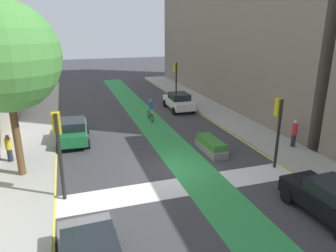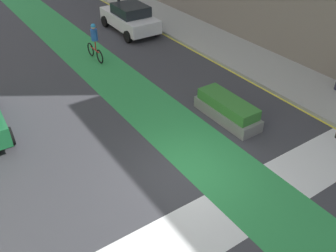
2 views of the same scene
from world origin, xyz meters
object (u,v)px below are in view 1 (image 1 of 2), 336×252
at_px(median_planter, 211,146).
at_px(traffic_signal_far_right, 176,75).
at_px(car_green_left_far, 73,131).
at_px(pedestrian_sidewalk_right_a, 294,133).
at_px(car_black_right_near, 332,200).
at_px(traffic_signal_near_left, 58,140).
at_px(traffic_signal_near_right, 278,120).
at_px(car_white_right_far, 179,101).
at_px(street_tree_near, 4,57).
at_px(pedestrian_sidewalk_left_a, 9,148).
at_px(cyclist_in_lane, 151,109).

bearing_deg(median_planter, traffic_signal_far_right, 80.26).
height_order(car_green_left_far, pedestrian_sidewalk_right_a, pedestrian_sidewalk_right_a).
distance_m(car_black_right_near, pedestrian_sidewalk_right_a, 7.63).
bearing_deg(traffic_signal_far_right, car_green_left_far, -140.37).
distance_m(traffic_signal_near_left, median_planter, 9.44).
height_order(car_black_right_near, pedestrian_sidewalk_right_a, pedestrian_sidewalk_right_a).
xyz_separation_m(traffic_signal_far_right, median_planter, (-2.20, -12.83, -2.41)).
xyz_separation_m(traffic_signal_near_right, car_white_right_far, (-0.88, 13.07, -1.91)).
xyz_separation_m(traffic_signal_near_right, pedestrian_sidewalk_right_a, (2.78, 1.87, -1.67)).
bearing_deg(car_black_right_near, car_green_left_far, 128.13).
bearing_deg(median_planter, street_tree_near, -179.87).
relative_size(street_tree_near, median_planter, 3.04).
bearing_deg(street_tree_near, traffic_signal_near_left, -54.20).
bearing_deg(pedestrian_sidewalk_right_a, pedestrian_sidewalk_left_a, 169.64).
xyz_separation_m(traffic_signal_near_left, pedestrian_sidewalk_right_a, (13.85, 1.74, -1.78)).
bearing_deg(cyclist_in_lane, traffic_signal_near_left, -123.31).
bearing_deg(cyclist_in_lane, traffic_signal_far_right, 52.61).
height_order(traffic_signal_far_right, car_black_right_near, traffic_signal_far_right).
bearing_deg(traffic_signal_far_right, street_tree_near, -135.11).
xyz_separation_m(traffic_signal_near_left, street_tree_near, (-2.04, 2.83, 3.27)).
distance_m(cyclist_in_lane, median_planter, 7.81).
distance_m(traffic_signal_near_right, pedestrian_sidewalk_left_a, 14.87).
xyz_separation_m(car_black_right_near, cyclist_in_lane, (-3.43, 15.42, 0.17)).
height_order(car_black_right_near, median_planter, car_black_right_near).
bearing_deg(pedestrian_sidewalk_right_a, traffic_signal_near_left, -172.84).
bearing_deg(pedestrian_sidewalk_right_a, car_black_right_near, -117.94).
height_order(car_white_right_far, median_planter, car_white_right_far).
bearing_deg(car_white_right_far, street_tree_near, -140.42).
height_order(traffic_signal_far_right, car_white_right_far, traffic_signal_far_right).
distance_m(traffic_signal_near_left, pedestrian_sidewalk_right_a, 14.07).
distance_m(pedestrian_sidewalk_left_a, median_planter, 11.69).
xyz_separation_m(car_green_left_far, cyclist_in_lane, (6.17, 3.18, 0.17)).
bearing_deg(pedestrian_sidewalk_right_a, car_white_right_far, 108.08).
bearing_deg(car_black_right_near, pedestrian_sidewalk_right_a, 62.06).
xyz_separation_m(car_white_right_far, pedestrian_sidewalk_right_a, (3.66, -11.20, 0.23)).
bearing_deg(pedestrian_sidewalk_right_a, median_planter, 167.91).
relative_size(traffic_signal_far_right, street_tree_near, 0.47).
distance_m(traffic_signal_near_right, cyclist_in_lane, 11.50).
bearing_deg(traffic_signal_near_left, car_white_right_far, 51.77).
bearing_deg(street_tree_near, traffic_signal_far_right, 44.89).
relative_size(traffic_signal_far_right, car_black_right_near, 0.94).
relative_size(car_white_right_far, car_black_right_near, 1.00).
height_order(car_white_right_far, car_black_right_near, same).
distance_m(traffic_signal_near_left, pedestrian_sidewalk_left_a, 5.88).
bearing_deg(pedestrian_sidewalk_right_a, traffic_signal_near_right, -146.09).
xyz_separation_m(traffic_signal_near_right, traffic_signal_far_right, (-0.20, 15.81, 0.11)).
height_order(car_black_right_near, pedestrian_sidewalk_left_a, pedestrian_sidewalk_left_a).
distance_m(traffic_signal_near_right, car_green_left_far, 12.89).
height_order(car_white_right_far, pedestrian_sidewalk_left_a, pedestrian_sidewalk_left_a).
bearing_deg(traffic_signal_near_right, cyclist_in_lane, 111.83).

